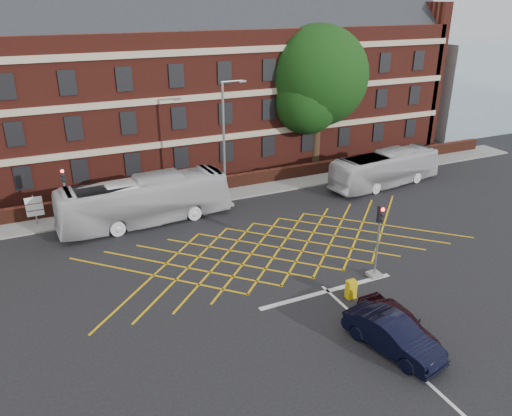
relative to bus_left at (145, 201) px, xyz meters
name	(u,v)px	position (x,y,z in m)	size (l,w,h in m)	color
ground	(296,262)	(6.66, -9.27, -1.63)	(120.00, 120.00, 0.00)	black
victorian_building	(182,76)	(6.90, 12.73, 6.21)	(51.00, 12.17, 20.40)	#531D15
boundary_wall	(217,184)	(6.66, 3.73, -1.08)	(56.00, 0.50, 1.10)	#451D12
far_pavement	(222,194)	(6.66, 2.73, -1.57)	(60.00, 3.00, 0.12)	slate
glass_block	(465,84)	(40.66, 11.73, 3.37)	(14.00, 10.00, 10.00)	#99B2BF
box_junction_hatching	(280,248)	(6.66, -7.27, -1.62)	(11.50, 0.12, 0.02)	#CC990C
stop_line	(328,291)	(6.66, -12.77, -1.62)	(8.00, 0.30, 0.02)	silver
centre_line	(411,367)	(6.66, -19.27, -1.62)	(0.15, 14.00, 0.02)	silver
bus_left	(145,201)	(0.00, 0.00, 0.00)	(2.73, 11.69, 3.26)	silver
bus_right	(385,169)	(19.61, -0.92, -0.20)	(2.40, 10.26, 2.86)	#BABABE
car_navy	(393,335)	(6.66, -18.00, -0.86)	(1.63, 4.67, 1.54)	black
car_maroon	(397,323)	(7.42, -17.34, -0.88)	(1.76, 4.37, 1.49)	black
deciduous_tree	(317,83)	(17.60, 6.94, 5.73)	(8.91, 8.91, 12.43)	black
traffic_light_near	(377,248)	(9.86, -12.54, 0.14)	(0.70, 0.70, 4.27)	slate
traffic_light_far	(67,204)	(-4.87, 1.16, 0.14)	(0.70, 0.70, 4.27)	slate
street_lamp	(225,165)	(6.19, 0.64, 1.53)	(2.25, 1.00, 9.14)	slate
direction_signs	(34,207)	(-6.89, 2.52, -0.25)	(1.10, 0.16, 2.20)	gray
utility_cabinet	(351,289)	(7.41, -13.77, -1.13)	(0.50, 0.39, 1.00)	#C5A30B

